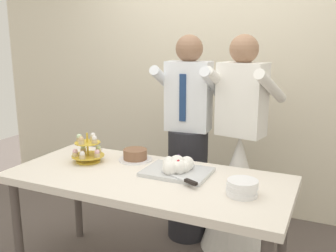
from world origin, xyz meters
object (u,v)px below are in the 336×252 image
at_px(dessert_table, 147,186).
at_px(round_cake, 135,155).
at_px(plate_stack, 242,188).
at_px(person_bride, 238,177).
at_px(person_groom, 188,151).
at_px(main_cake_tray, 177,167).
at_px(cupcake_stand, 88,150).

height_order(dessert_table, round_cake, round_cake).
height_order(plate_stack, person_bride, person_bride).
xyz_separation_m(person_groom, person_bride, (0.42, 0.00, -0.16)).
distance_m(dessert_table, round_cake, 0.35).
xyz_separation_m(dessert_table, plate_stack, (0.63, -0.05, 0.12)).
height_order(main_cake_tray, person_groom, person_groom).
bearing_deg(plate_stack, person_groom, 129.27).
relative_size(cupcake_stand, round_cake, 0.96).
height_order(round_cake, person_groom, person_groom).
relative_size(main_cake_tray, plate_stack, 2.36).
distance_m(cupcake_stand, main_cake_tray, 0.67).
relative_size(main_cake_tray, person_bride, 0.25).
relative_size(cupcake_stand, person_groom, 0.14).
xyz_separation_m(cupcake_stand, person_groom, (0.51, 0.64, -0.11)).
xyz_separation_m(plate_stack, person_bride, (-0.20, 0.77, -0.24)).
bearing_deg(plate_stack, cupcake_stand, 173.71).
relative_size(round_cake, person_bride, 0.14).
bearing_deg(main_cake_tray, person_bride, 66.81).
distance_m(main_cake_tray, plate_stack, 0.49).
distance_m(dessert_table, cupcake_stand, 0.54).
bearing_deg(round_cake, cupcake_stand, -149.38).
distance_m(cupcake_stand, round_cake, 0.34).
bearing_deg(person_bride, cupcake_stand, -145.35).
bearing_deg(person_bride, plate_stack, -75.02).
xyz_separation_m(cupcake_stand, person_bride, (0.93, 0.64, -0.28)).
distance_m(cupcake_stand, person_bride, 1.16).
bearing_deg(plate_stack, main_cake_tray, 160.71).
height_order(cupcake_stand, plate_stack, cupcake_stand).
xyz_separation_m(round_cake, person_groom, (0.22, 0.47, -0.07)).
bearing_deg(dessert_table, person_groom, 89.93).
distance_m(dessert_table, plate_stack, 0.64).
relative_size(cupcake_stand, plate_stack, 1.29).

